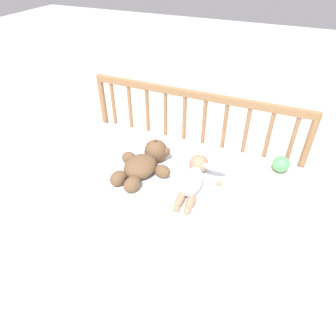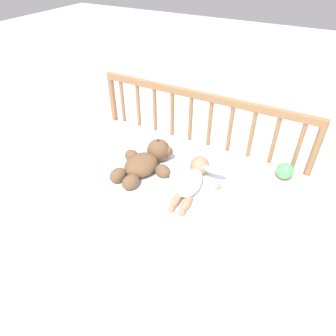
% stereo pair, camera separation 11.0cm
% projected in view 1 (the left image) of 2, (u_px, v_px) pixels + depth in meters
% --- Properties ---
extents(ground_plane, '(12.00, 12.00, 0.00)m').
position_uv_depth(ground_plane, '(169.00, 239.00, 1.82)').
color(ground_plane, silver).
extents(crib_mattress, '(1.26, 0.68, 0.50)m').
position_uv_depth(crib_mattress, '(169.00, 210.00, 1.67)').
color(crib_mattress, '#EDB7C6').
rests_on(crib_mattress, ground_plane).
extents(crib_rail, '(1.26, 0.04, 0.80)m').
position_uv_depth(crib_rail, '(194.00, 129.00, 1.73)').
color(crib_rail, '#997047').
rests_on(crib_rail, ground_plane).
extents(blanket, '(0.76, 0.49, 0.01)m').
position_uv_depth(blanket, '(166.00, 181.00, 1.48)').
color(blanket, white).
rests_on(blanket, crib_mattress).
extents(teddy_bear, '(0.30, 0.38, 0.13)m').
position_uv_depth(teddy_bear, '(144.00, 163.00, 1.52)').
color(teddy_bear, brown).
rests_on(teddy_bear, crib_mattress).
extents(baby, '(0.28, 0.37, 0.10)m').
position_uv_depth(baby, '(193.00, 178.00, 1.44)').
color(baby, white).
rests_on(baby, crib_mattress).
extents(toy_ball, '(0.09, 0.09, 0.09)m').
position_uv_depth(toy_ball, '(281.00, 164.00, 1.52)').
color(toy_ball, '#59BF66').
rests_on(toy_ball, crib_mattress).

